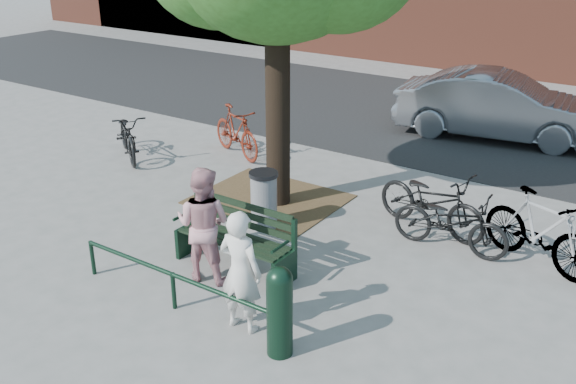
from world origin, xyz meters
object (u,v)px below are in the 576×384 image
Objects in this scene: bollard at (280,308)px; parked_car at (499,106)px; person_right at (203,224)px; bicycle_c at (451,222)px; litter_bin at (264,200)px; person_left at (241,272)px; park_bench at (237,235)px.

parked_car is (-0.45, 9.04, 0.14)m from bollard.
person_right is at bearing 155.72° from bollard.
bollard is at bearing 141.52° from person_right.
bollard is 3.46m from bicycle_c.
litter_bin is (-0.26, 1.70, -0.33)m from person_right.
parked_car is (-1.10, 5.64, 0.27)m from bicycle_c.
person_right is at bearing 135.47° from bicycle_c.
person_left is 0.69m from bollard.
bollard is (0.65, -0.15, -0.17)m from person_left.
litter_bin reaches higher than bicycle_c.
person_left reaches higher than litter_bin.
park_bench is 0.60m from person_right.
park_bench is 1.88× the size of litter_bin.
person_right reaches higher than parked_car.
person_left is 1.39× the size of bollard.
person_left is at bearing -49.92° from park_bench.
person_right is 1.75m from litter_bin.
bicycle_c is at bearing -147.20° from person_right.
bicycle_c is at bearing 43.33° from park_bench.
person_left is (0.95, -1.13, 0.28)m from park_bench.
parked_car reaches higher than bicycle_c.
person_left is 0.89× the size of bicycle_c.
parked_car is at bearing -94.13° from person_left.
person_right is at bearing -110.20° from park_bench.
bicycle_c is at bearing -178.04° from parked_car.
park_bench reaches higher than litter_bin.
parked_car reaches higher than park_bench.
person_right is 1.72× the size of litter_bin.
bollard is 1.18× the size of litter_bin.
litter_bin is at bearing 107.06° from bicycle_c.
bicycle_c is 5.75m from parked_car.
person_right reaches higher than litter_bin.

